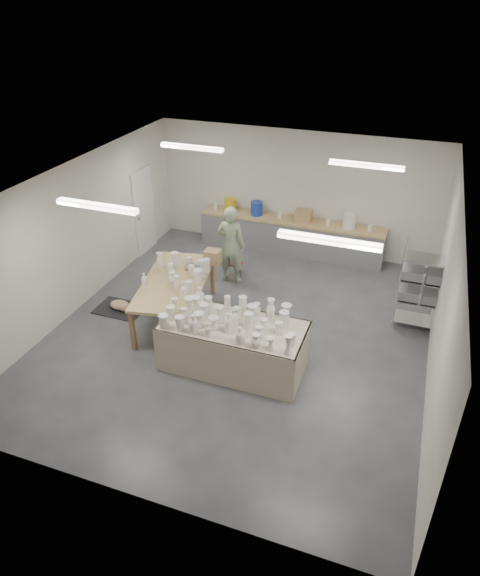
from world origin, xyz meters
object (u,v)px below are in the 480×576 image
at_px(work_table, 180,278).
at_px(potter, 231,245).
at_px(red_stool, 235,263).
at_px(drying_table, 233,344).

bearing_deg(work_table, potter, 64.93).
relative_size(potter, red_stool, 4.31).
bearing_deg(potter, red_stool, -89.52).
bearing_deg(drying_table, work_table, 143.44).
xyz_separation_m(drying_table, potter, (-1.12, 2.87, 0.42)).
relative_size(drying_table, red_stool, 5.98).
xyz_separation_m(work_table, potter, (0.41, 1.73, 0.01)).
distance_m(work_table, red_stool, 2.13).
height_order(drying_table, red_stool, drying_table).
bearing_deg(work_table, red_stool, 66.69).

